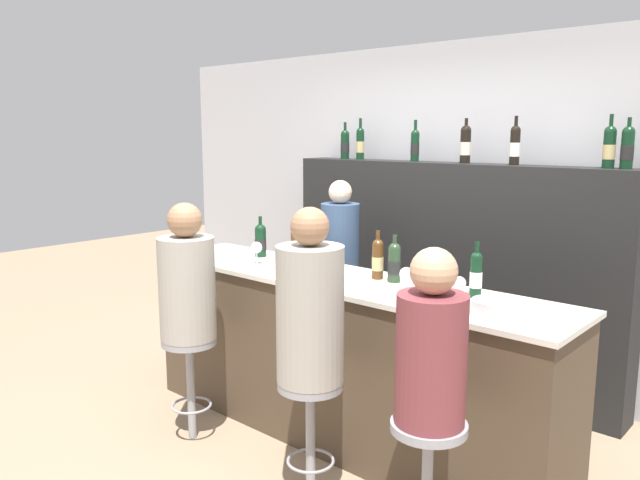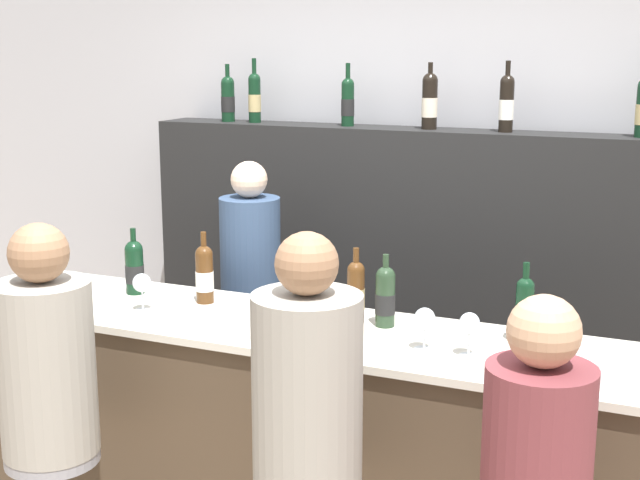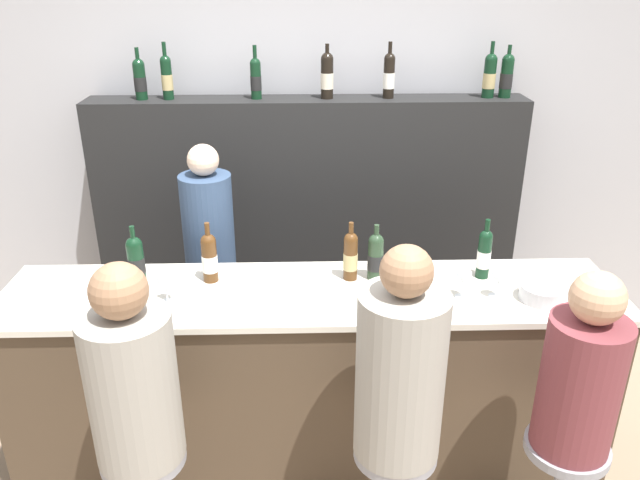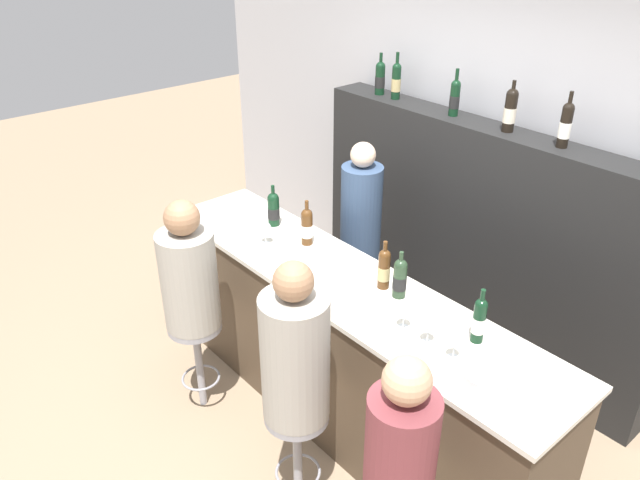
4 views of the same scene
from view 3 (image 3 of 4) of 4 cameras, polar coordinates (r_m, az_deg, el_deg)
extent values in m
cube|color=#B2B2B7|center=(4.24, -1.18, 8.24)|extent=(6.40, 0.05, 2.60)
cube|color=#473828|center=(3.23, -0.76, -13.06)|extent=(2.87, 0.59, 1.01)
cube|color=beige|center=(2.94, -0.82, -4.96)|extent=(2.91, 0.63, 0.03)
cube|color=black|center=(4.18, -1.09, 1.37)|extent=(2.73, 0.28, 1.69)
cylinder|color=black|center=(3.11, -16.44, -2.06)|extent=(0.08, 0.08, 0.19)
cylinder|color=black|center=(3.11, -16.42, -2.22)|extent=(0.08, 0.08, 0.08)
sphere|color=black|center=(3.07, -16.65, -0.42)|extent=(0.08, 0.08, 0.08)
cylinder|color=black|center=(3.05, -16.77, 0.52)|extent=(0.02, 0.02, 0.08)
cylinder|color=#4C2D14|center=(3.03, -10.05, -1.92)|extent=(0.07, 0.07, 0.21)
cylinder|color=white|center=(3.04, -10.04, -2.09)|extent=(0.08, 0.08, 0.08)
sphere|color=#4C2D14|center=(2.99, -10.19, -0.13)|extent=(0.07, 0.07, 0.07)
cylinder|color=#4C2D14|center=(2.97, -10.27, 0.83)|extent=(0.02, 0.02, 0.08)
cylinder|color=#4C2D14|center=(3.01, 2.80, -1.77)|extent=(0.07, 0.07, 0.21)
cylinder|color=tan|center=(3.01, 2.80, -1.95)|extent=(0.07, 0.07, 0.08)
sphere|color=#4C2D14|center=(2.97, 2.84, 0.05)|extent=(0.07, 0.07, 0.07)
cylinder|color=#4C2D14|center=(2.94, 2.86, 0.94)|extent=(0.02, 0.02, 0.07)
cylinder|color=#233823|center=(3.02, 5.09, -1.83)|extent=(0.08, 0.08, 0.20)
cylinder|color=black|center=(3.03, 5.08, -2.00)|extent=(0.08, 0.08, 0.08)
sphere|color=#233823|center=(2.98, 5.16, -0.13)|extent=(0.08, 0.08, 0.08)
cylinder|color=#233823|center=(2.96, 5.19, 0.76)|extent=(0.02, 0.02, 0.07)
cylinder|color=black|center=(3.12, 14.75, -1.50)|extent=(0.06, 0.06, 0.22)
cylinder|color=white|center=(3.13, 14.73, -1.68)|extent=(0.07, 0.07, 0.09)
sphere|color=black|center=(3.08, 14.95, 0.30)|extent=(0.06, 0.06, 0.06)
cylinder|color=black|center=(3.06, 15.05, 1.17)|extent=(0.02, 0.02, 0.07)
cylinder|color=black|center=(4.03, -16.11, 13.69)|extent=(0.07, 0.07, 0.21)
cylinder|color=black|center=(4.03, -16.10, 13.54)|extent=(0.07, 0.07, 0.08)
sphere|color=black|center=(4.02, -16.28, 15.13)|extent=(0.07, 0.07, 0.07)
cylinder|color=black|center=(4.01, -16.38, 15.94)|extent=(0.02, 0.02, 0.09)
cylinder|color=black|center=(3.99, -13.80, 14.00)|extent=(0.07, 0.07, 0.23)
cylinder|color=tan|center=(4.00, -13.79, 13.84)|extent=(0.07, 0.07, 0.09)
sphere|color=black|center=(3.98, -13.97, 15.61)|extent=(0.07, 0.07, 0.07)
cylinder|color=black|center=(3.97, -14.06, 16.48)|extent=(0.02, 0.02, 0.10)
cylinder|color=black|center=(3.92, -5.88, 14.23)|extent=(0.07, 0.07, 0.21)
cylinder|color=black|center=(3.92, -5.87, 14.08)|extent=(0.07, 0.07, 0.08)
sphere|color=black|center=(3.91, -5.95, 15.76)|extent=(0.07, 0.07, 0.07)
cylinder|color=black|center=(3.90, -5.99, 16.63)|extent=(0.02, 0.02, 0.09)
cylinder|color=black|center=(3.91, 0.65, 14.52)|extent=(0.08, 0.08, 0.24)
cylinder|color=beige|center=(3.91, 0.65, 14.35)|extent=(0.08, 0.08, 0.09)
sphere|color=black|center=(3.90, 0.66, 16.23)|extent=(0.08, 0.08, 0.08)
cylinder|color=black|center=(3.89, 0.66, 16.99)|extent=(0.02, 0.02, 0.07)
cylinder|color=black|center=(3.95, 6.31, 14.46)|extent=(0.07, 0.07, 0.24)
cylinder|color=white|center=(3.95, 6.31, 14.29)|extent=(0.07, 0.07, 0.09)
sphere|color=black|center=(3.93, 6.39, 16.15)|extent=(0.07, 0.07, 0.07)
cylinder|color=black|center=(3.92, 6.43, 16.97)|extent=(0.02, 0.02, 0.09)
cylinder|color=black|center=(4.08, 15.21, 14.04)|extent=(0.07, 0.07, 0.23)
cylinder|color=tan|center=(4.08, 15.19, 13.88)|extent=(0.08, 0.08, 0.09)
sphere|color=black|center=(4.06, 15.39, 15.61)|extent=(0.07, 0.07, 0.07)
cylinder|color=black|center=(4.05, 15.49, 16.47)|extent=(0.02, 0.02, 0.09)
cylinder|color=black|center=(4.11, 16.66, 13.93)|extent=(0.08, 0.08, 0.22)
cylinder|color=black|center=(4.11, 16.64, 13.77)|extent=(0.08, 0.08, 0.09)
sphere|color=black|center=(4.09, 16.85, 15.47)|extent=(0.08, 0.08, 0.08)
cylinder|color=black|center=(4.09, 16.94, 16.19)|extent=(0.02, 0.02, 0.07)
cylinder|color=silver|center=(2.93, -13.75, -5.45)|extent=(0.06, 0.06, 0.00)
cylinder|color=silver|center=(2.91, -13.83, -4.75)|extent=(0.01, 0.01, 0.08)
sphere|color=silver|center=(2.88, -13.97, -3.47)|extent=(0.08, 0.08, 0.08)
cylinder|color=silver|center=(2.92, 9.75, -5.19)|extent=(0.07, 0.07, 0.00)
cylinder|color=silver|center=(2.90, 9.81, -4.49)|extent=(0.01, 0.01, 0.08)
sphere|color=silver|center=(2.87, 9.91, -3.20)|extent=(0.08, 0.08, 0.08)
cylinder|color=silver|center=(2.96, 12.81, -5.10)|extent=(0.06, 0.06, 0.00)
cylinder|color=silver|center=(2.94, 12.89, -4.34)|extent=(0.01, 0.01, 0.08)
sphere|color=silver|center=(2.90, 13.02, -3.05)|extent=(0.07, 0.07, 0.07)
cylinder|color=silver|center=(3.00, 15.82, -4.98)|extent=(0.07, 0.07, 0.00)
cylinder|color=silver|center=(2.98, 15.91, -4.23)|extent=(0.01, 0.01, 0.09)
sphere|color=silver|center=(2.95, 16.07, -2.99)|extent=(0.07, 0.07, 0.07)
cylinder|color=#B7B7BC|center=(3.03, 19.75, -4.52)|extent=(0.22, 0.22, 0.07)
cylinder|color=gray|center=(2.74, -15.85, -18.51)|extent=(0.34, 0.34, 0.04)
cylinder|color=gray|center=(2.53, -16.71, -12.86)|extent=(0.34, 0.34, 0.63)
sphere|color=#936B4C|center=(2.31, -17.93, -4.45)|extent=(0.21, 0.21, 0.21)
cylinder|color=gray|center=(2.68, 6.90, -18.62)|extent=(0.34, 0.34, 0.04)
cylinder|color=gray|center=(2.45, 7.33, -12.23)|extent=(0.34, 0.34, 0.70)
sphere|color=#936B4C|center=(2.22, 7.93, -2.85)|extent=(0.19, 0.19, 0.19)
cylinder|color=gray|center=(2.86, 21.63, -17.23)|extent=(0.34, 0.34, 0.04)
cylinder|color=brown|center=(2.68, 22.64, -12.20)|extent=(0.31, 0.31, 0.58)
sphere|color=tan|center=(2.48, 24.05, -4.86)|extent=(0.20, 0.20, 0.20)
cylinder|color=#334766|center=(3.75, -9.75, -4.31)|extent=(0.29, 0.29, 1.39)
sphere|color=beige|center=(3.45, -10.65, 7.20)|extent=(0.17, 0.17, 0.17)
camera|label=1|loc=(2.47, 89.36, -13.41)|focal=35.00mm
camera|label=2|loc=(1.53, 96.92, -17.78)|focal=50.00mm
camera|label=4|loc=(2.36, 82.91, 17.47)|focal=35.00mm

